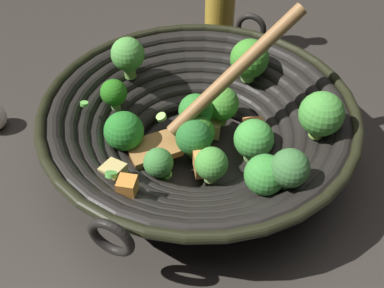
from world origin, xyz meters
TOP-DOWN VIEW (x-y plane):
  - ground_plane at (0.00, 0.00)m, footprint 4.00×4.00m
  - wok at (-0.00, 0.00)m, footprint 0.47×0.43m
  - cooking_oil_bottle at (-0.30, -0.04)m, footprint 0.06×0.06m

SIDE VIEW (x-z plane):
  - ground_plane at x=0.00m, z-range 0.00..0.00m
  - wok at x=0.00m, z-range -0.04..0.17m
  - cooking_oil_bottle at x=-0.30m, z-range -0.02..0.21m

